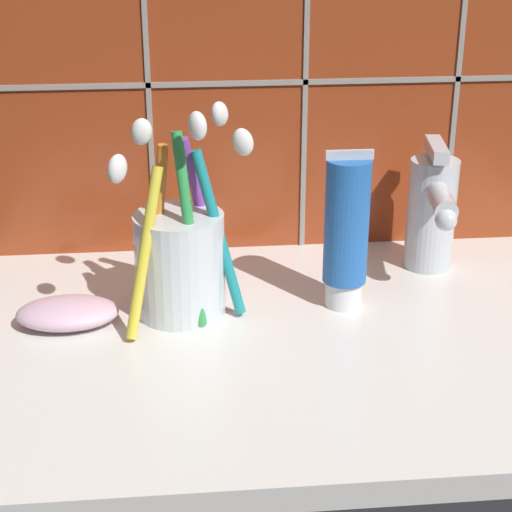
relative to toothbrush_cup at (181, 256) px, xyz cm
name	(u,v)px	position (x,y,z in cm)	size (l,w,h in cm)	color
sink_counter	(317,344)	(10.92, -4.81, -6.24)	(59.18, 38.55, 2.00)	silver
tile_wall_backsplash	(290,17)	(10.93, 14.71, 17.40)	(69.18, 1.72, 49.26)	#933819
toothbrush_cup	(181,256)	(0.00, 0.00, 0.00)	(12.08, 12.32, 18.49)	silver
toothpaste_tube	(346,231)	(14.04, 0.09, 1.71)	(3.97, 3.78, 14.04)	white
sink_faucet	(433,210)	(23.60, 6.96, 0.72)	(4.55, 11.46, 12.23)	silver
soap_bar	(68,313)	(-9.55, -1.42, -4.12)	(8.51, 5.45, 2.25)	#DBB2C6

